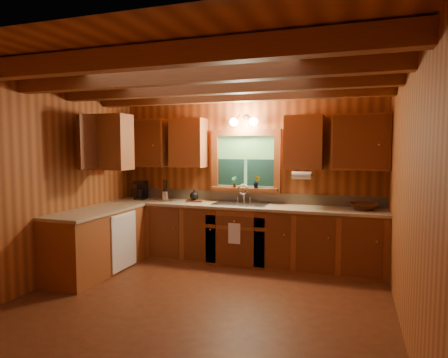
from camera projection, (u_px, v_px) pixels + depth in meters
room at (201, 189)px, 4.36m from camera, size 4.20×4.20×4.20m
ceiling_beams at (201, 81)px, 4.26m from camera, size 4.20×2.54×0.18m
base_cabinets at (203, 237)px, 5.80m from camera, size 4.20×2.22×0.86m
countertop at (204, 207)px, 5.76m from camera, size 4.20×2.24×0.04m
backsplash at (246, 197)px, 6.17m from camera, size 4.20×0.02×0.16m
dishwasher_panel at (124, 241)px, 5.54m from camera, size 0.02×0.60×0.80m
upper_cabinets at (202, 143)px, 5.84m from camera, size 4.19×1.77×0.78m
window at (246, 163)px, 6.10m from camera, size 1.12×0.08×1.00m
window_sill at (245, 189)px, 6.09m from camera, size 1.06×0.14×0.04m
wall_sconce at (244, 122)px, 5.94m from camera, size 0.45×0.21×0.17m
paper_towel_roll at (302, 175)px, 5.51m from camera, size 0.27×0.11×0.11m
dish_towel at (234, 234)px, 5.62m from camera, size 0.18×0.01×0.30m
sink at (241, 207)px, 5.91m from camera, size 0.82×0.48×0.43m
coffee_maker at (141, 190)px, 6.54m from camera, size 0.17×0.22×0.30m
utensil_crock at (165, 195)px, 6.37m from camera, size 0.12×0.12×0.34m
cutting_board at (194, 201)px, 6.21m from camera, size 0.30×0.25×0.02m
teakettle at (194, 196)px, 6.20m from camera, size 0.14×0.14×0.17m
wicker_basket at (364, 206)px, 5.38m from camera, size 0.42×0.42×0.09m
potted_plant_left at (234, 182)px, 6.10m from camera, size 0.10×0.08×0.17m
potted_plant_right at (257, 182)px, 5.99m from camera, size 0.11×0.09×0.19m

